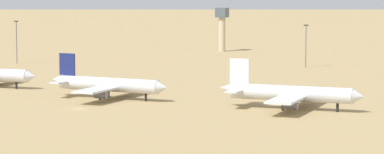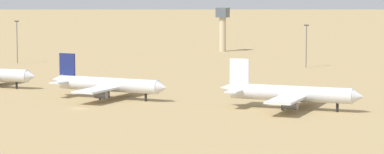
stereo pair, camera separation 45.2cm
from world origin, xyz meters
name	(u,v)px [view 1 (the left image)]	position (x,y,z in m)	size (l,w,h in m)	color
ground	(78,109)	(0.00, 0.00, 0.00)	(4000.00, 4000.00, 0.00)	tan
parked_jet_navy_2	(107,85)	(-2.69, 21.03, 4.21)	(38.85, 32.56, 12.86)	silver
parked_jet_white_3	(290,93)	(52.68, 21.95, 4.35)	(40.13, 33.71, 13.26)	silver
control_tower	(222,25)	(-37.50, 194.46, 12.54)	(5.20, 5.20, 20.77)	#C6B793
light_pole_west	(306,43)	(22.20, 135.26, 9.64)	(1.80, 0.50, 16.83)	#59595E
light_pole_mid	(17,39)	(-91.33, 103.53, 10.01)	(1.80, 0.50, 17.56)	#59595E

